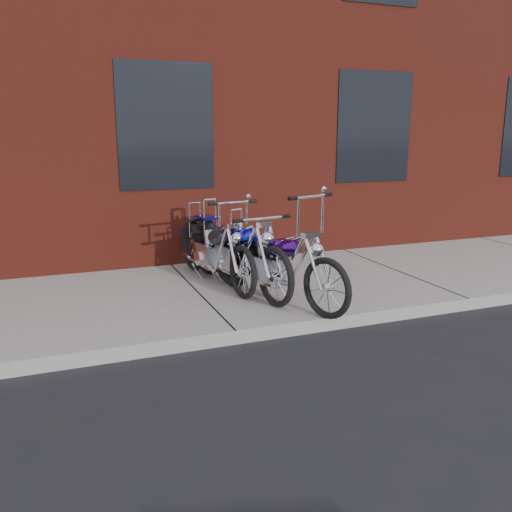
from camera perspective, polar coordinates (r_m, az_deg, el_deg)
name	(u,v)px	position (r m, az deg, el deg)	size (l,w,h in m)	color
ground	(236,345)	(5.62, -2.11, -9.31)	(120.00, 120.00, 0.00)	black
sidewalk	(197,297)	(6.95, -6.20, -4.31)	(22.00, 3.00, 0.15)	#A2A2A2
building_brick	(115,44)	(13.16, -14.61, 20.75)	(22.00, 10.00, 8.00)	maroon
chopper_purple	(272,265)	(6.45, 1.66, -0.98)	(0.92, 2.26, 1.32)	black
chopper_blue	(236,254)	(6.96, -2.17, 0.22)	(0.71, 2.46, 1.08)	black
chopper_third	(214,252)	(7.25, -4.44, 0.45)	(0.56, 2.28, 1.16)	black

